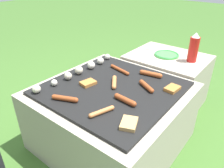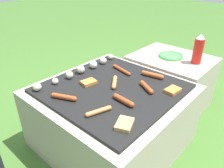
{
  "view_description": "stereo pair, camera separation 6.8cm",
  "coord_description": "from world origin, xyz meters",
  "views": [
    {
      "loc": [
        -0.93,
        -0.74,
        1.12
      ],
      "look_at": [
        0.0,
        0.0,
        0.46
      ],
      "focal_mm": 35.0,
      "sensor_mm": 36.0,
      "label": 1
    },
    {
      "loc": [
        -0.88,
        -0.79,
        1.12
      ],
      "look_at": [
        0.0,
        0.0,
        0.46
      ],
      "focal_mm": 35.0,
      "sensor_mm": 36.0,
      "label": 2
    }
  ],
  "objects": [
    {
      "name": "grill",
      "position": [
        0.0,
        0.0,
        0.22
      ],
      "size": [
        0.87,
        0.87,
        0.44
      ],
      "color": "#A89E8C",
      "rests_on": "ground_plane"
    },
    {
      "name": "sausage_front_right",
      "position": [
        0.04,
        0.01,
        0.46
      ],
      "size": [
        0.13,
        0.11,
        0.03
      ],
      "color": "#C6753D",
      "rests_on": "grill"
    },
    {
      "name": "sausage_mid_right",
      "position": [
        -0.25,
        -0.13,
        0.46
      ],
      "size": [
        0.14,
        0.06,
        0.02
      ],
      "color": "#C6753D",
      "rests_on": "grill"
    },
    {
      "name": "sausage_back_center",
      "position": [
        -0.09,
        -0.16,
        0.46
      ],
      "size": [
        0.04,
        0.15,
        0.03
      ],
      "color": "#93421E",
      "rests_on": "grill"
    },
    {
      "name": "condiment_bottle",
      "position": [
        0.71,
        -0.23,
        0.55
      ],
      "size": [
        0.07,
        0.07,
        0.23
      ],
      "color": "red",
      "rests_on": "side_ledge"
    },
    {
      "name": "sausage_front_left",
      "position": [
        -0.29,
        0.11,
        0.46
      ],
      "size": [
        0.08,
        0.15,
        0.03
      ],
      "color": "#93421E",
      "rests_on": "grill"
    },
    {
      "name": "plate_colorful",
      "position": [
        0.7,
        -0.03,
        0.45
      ],
      "size": [
        0.2,
        0.2,
        0.02
      ],
      "color": "#4CB24C",
      "rests_on": "side_ledge"
    },
    {
      "name": "ground_plane",
      "position": [
        0.0,
        0.0,
        0.0
      ],
      "size": [
        14.0,
        14.0,
        0.0
      ],
      "primitive_type": "plane",
      "color": "#3D6628"
    },
    {
      "name": "sausage_mid_left",
      "position": [
        0.28,
        -0.11,
        0.46
      ],
      "size": [
        0.06,
        0.16,
        0.03
      ],
      "color": "#A34C23",
      "rests_on": "grill"
    },
    {
      "name": "bread_slice_left",
      "position": [
        -0.24,
        -0.29,
        0.45
      ],
      "size": [
        0.12,
        0.11,
        0.02
      ],
      "color": "tan",
      "rests_on": "grill"
    },
    {
      "name": "sausage_back_left",
      "position": [
        0.21,
        0.1,
        0.46
      ],
      "size": [
        0.06,
        0.19,
        0.02
      ],
      "color": "#93421E",
      "rests_on": "grill"
    },
    {
      "name": "bread_slice_center",
      "position": [
        0.2,
        -0.31,
        0.45
      ],
      "size": [
        0.1,
        0.08,
        0.02
      ],
      "color": "#B27033",
      "rests_on": "grill"
    },
    {
      "name": "bread_slice_right",
      "position": [
        -0.07,
        0.14,
        0.45
      ],
      "size": [
        0.1,
        0.09,
        0.02
      ],
      "color": "#B27033",
      "rests_on": "grill"
    },
    {
      "name": "side_ledge",
      "position": [
        0.7,
        -0.05,
        0.22
      ],
      "size": [
        0.51,
        0.62,
        0.44
      ],
      "color": "#A89E8C",
      "rests_on": "ground_plane"
    },
    {
      "name": "fork_utensil",
      "position": [
        0.72,
        0.18,
        0.45
      ],
      "size": [
        0.08,
        0.16,
        0.01
      ],
      "color": "silver",
      "rests_on": "side_ledge"
    },
    {
      "name": "sausage_front_center",
      "position": [
        0.12,
        -0.18,
        0.46
      ],
      "size": [
        0.09,
        0.14,
        0.03
      ],
      "color": "#93421E",
      "rests_on": "grill"
    },
    {
      "name": "mushroom_row",
      "position": [
        0.0,
        0.29,
        0.47
      ],
      "size": [
        0.71,
        0.07,
        0.06
      ],
      "color": "beige",
      "rests_on": "grill"
    }
  ]
}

